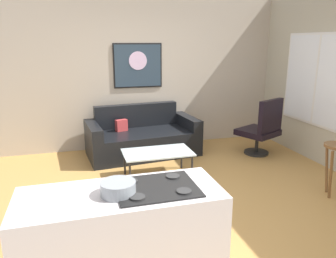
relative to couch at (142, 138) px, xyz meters
The scene contains 9 objects.
ground 1.93m from the couch, 87.30° to the right, with size 6.40×6.40×0.04m, color #B68645.
back_wall 1.23m from the couch, 80.14° to the left, with size 6.40×0.05×2.80m, color #B6A995.
couch is the anchor object (origin of this frame).
coffee_table 1.09m from the couch, 89.66° to the right, with size 0.99×0.57×0.39m.
armchair 2.10m from the couch, 17.52° to the right, with size 0.80×0.79×1.00m.
kitchen_counter 3.37m from the couch, 103.92° to the right, with size 1.49×0.61×0.90m.
mixing_bowl 3.47m from the couch, 104.13° to the right, with size 0.25×0.25×0.10m.
wall_painting 1.32m from the couch, 84.72° to the left, with size 0.89×0.03×0.79m.
window 3.05m from the couch, 20.64° to the right, with size 0.03×1.57×1.48m.
Camera 1 is at (-1.17, -3.55, 1.94)m, focal length 35.15 mm.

